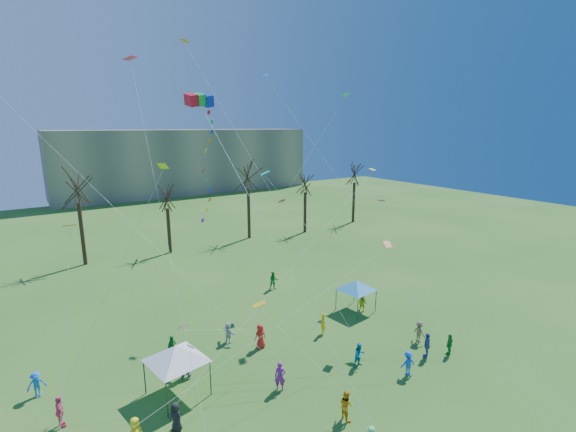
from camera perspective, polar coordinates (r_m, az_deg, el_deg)
distant_building at (r=101.65m, az=-14.22°, el=7.58°), size 60.00×14.00×15.00m
bare_tree_row at (r=52.11m, az=-16.46°, el=2.87°), size 69.85×8.61×11.52m
big_box_kite at (r=23.92m, az=-10.86°, el=6.71°), size 2.45×6.64×19.14m
canopy_tent_white at (r=26.03m, az=-15.67°, el=-18.28°), size 4.29×4.29×3.27m
canopy_tent_blue at (r=35.91m, az=9.70°, el=-9.67°), size 3.75×3.75×2.83m
festival_crowd at (r=27.75m, az=-4.09°, el=-20.32°), size 25.63×19.28×1.86m
small_kites_aloft at (r=28.48m, az=-5.46°, el=5.53°), size 29.88×18.36×32.45m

